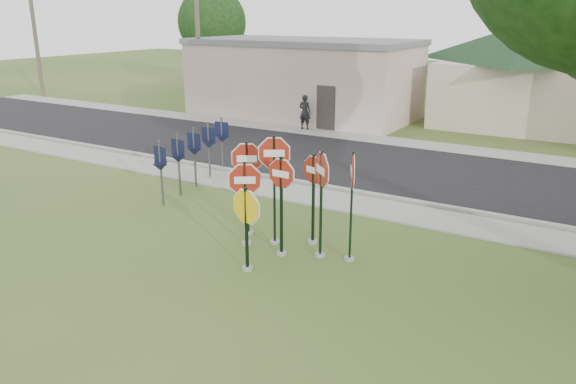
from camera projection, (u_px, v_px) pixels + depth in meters
The scene contains 20 objects.
ground at pixel (253, 275), 12.46m from camera, with size 120.00×120.00×0.00m, color #345520.
sidewalk_near at pixel (356, 204), 16.93m from camera, with size 60.00×1.60×0.06m, color gray.
road at pixel (407, 170), 20.60m from camera, with size 60.00×7.00×0.04m, color black.
sidewalk_far at pixel (442, 147), 24.10m from camera, with size 60.00×1.60×0.06m, color gray.
curb at pixel (369, 194), 17.73m from camera, with size 60.00×0.20×0.14m, color gray.
stop_sign_center at pixel (281, 194), 13.02m from camera, with size 0.98×0.24×2.52m.
stop_sign_yellow at pixel (246, 220), 12.33m from camera, with size 1.10×0.24×2.06m.
stop_sign_left at pixel (245, 193), 13.65m from camera, with size 0.94×0.64×2.26m.
stop_sign_right at pixel (321, 188), 12.88m from camera, with size 0.86×0.76×2.71m.
stop_sign_back_right at pixel (313, 188), 13.73m from camera, with size 0.93×0.31×2.40m.
stop_sign_back_left at pixel (274, 174), 13.60m from camera, with size 0.93×0.59×2.89m.
stop_sign_far_right at pixel (352, 190), 12.66m from camera, with size 0.54×1.00×2.74m.
stop_sign_far_left at pixel (247, 175), 14.25m from camera, with size 0.96×0.57×2.60m.
route_sign_row at pixel (194, 151), 18.41m from camera, with size 1.43×4.63×2.00m.
building_stucco at pixel (303, 77), 30.90m from camera, with size 12.20×6.20×4.20m.
building_house at pixel (532, 52), 28.28m from camera, with size 11.60×11.60×6.20m.
utility_pole_near at pixel (197, 24), 30.23m from camera, with size 2.20×0.26×9.50m.
utility_pole_far at pixel (34, 26), 37.21m from camera, with size 2.20×0.26×9.00m.
bg_tree_left at pixel (212, 22), 40.38m from camera, with size 4.90×4.90×7.35m.
pedestrian at pixel (305, 112), 27.48m from camera, with size 0.62×0.40×1.69m, color black.
Camera 1 is at (6.52, -9.27, 5.56)m, focal length 35.00 mm.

